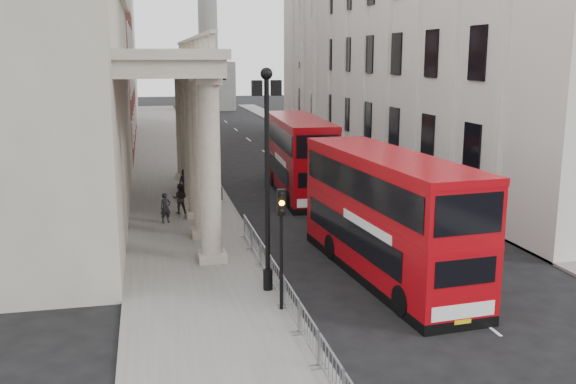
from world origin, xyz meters
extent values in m
plane|color=black|center=(0.00, 0.00, 0.00)|extent=(260.00, 260.00, 0.00)
cube|color=slate|center=(-3.00, 30.00, 0.06)|extent=(6.00, 140.00, 0.12)
cube|color=slate|center=(13.50, 30.00, 0.06)|extent=(3.00, 140.00, 0.12)
cube|color=slate|center=(-0.05, 30.00, 0.07)|extent=(0.20, 140.00, 0.14)
cube|color=gray|center=(-10.50, 18.00, 6.00)|extent=(9.00, 28.00, 12.00)
cube|color=maroon|center=(-10.50, 48.00, 11.00)|extent=(9.00, 32.00, 22.00)
cube|color=gray|center=(-10.50, 80.00, 10.00)|extent=(9.00, 30.00, 20.00)
cube|color=beige|center=(16.00, 32.00, 12.50)|extent=(8.00, 55.00, 25.00)
cube|color=#60605E|center=(6.00, 92.00, 4.00)|extent=(8.00, 8.00, 8.00)
cylinder|color=black|center=(-0.60, 4.00, 0.52)|extent=(0.36, 0.36, 0.80)
cylinder|color=black|center=(-0.60, 4.00, 4.12)|extent=(0.18, 0.18, 8.00)
sphere|color=black|center=(-0.60, 4.00, 8.22)|extent=(0.44, 0.44, 0.44)
cube|color=black|center=(-0.25, 4.00, 7.72)|extent=(0.35, 0.35, 0.55)
cube|color=black|center=(-0.95, 4.00, 7.72)|extent=(0.35, 0.35, 0.55)
cylinder|color=black|center=(-0.60, 20.00, 0.52)|extent=(0.36, 0.36, 0.80)
cylinder|color=black|center=(-0.60, 20.00, 4.12)|extent=(0.18, 0.18, 8.00)
sphere|color=black|center=(-0.60, 20.00, 8.22)|extent=(0.44, 0.44, 0.44)
cube|color=black|center=(-0.25, 20.00, 7.72)|extent=(0.35, 0.35, 0.55)
cube|color=black|center=(-0.95, 20.00, 7.72)|extent=(0.35, 0.35, 0.55)
cylinder|color=black|center=(-0.60, 36.00, 0.52)|extent=(0.36, 0.36, 0.80)
cylinder|color=black|center=(-0.60, 36.00, 4.12)|extent=(0.18, 0.18, 8.00)
sphere|color=black|center=(-0.60, 36.00, 8.22)|extent=(0.44, 0.44, 0.44)
cube|color=black|center=(-0.25, 36.00, 7.72)|extent=(0.35, 0.35, 0.55)
cube|color=black|center=(-0.95, 36.00, 7.72)|extent=(0.35, 0.35, 0.55)
cylinder|color=black|center=(-0.50, 2.00, 1.82)|extent=(0.12, 0.12, 3.40)
cube|color=black|center=(-0.50, 2.00, 3.97)|extent=(0.28, 0.22, 0.90)
sphere|color=black|center=(-0.50, 1.87, 4.27)|extent=(0.18, 0.18, 0.18)
sphere|color=orange|center=(-0.50, 1.87, 3.97)|extent=(0.18, 0.18, 0.18)
sphere|color=black|center=(-0.50, 1.87, 3.67)|extent=(0.18, 0.18, 0.18)
cube|color=gray|center=(-0.35, -3.65, 0.67)|extent=(0.50, 2.30, 1.10)
cube|color=gray|center=(-0.35, -1.30, 0.67)|extent=(0.50, 2.30, 1.10)
cube|color=gray|center=(-0.35, 1.05, 0.67)|extent=(0.50, 2.30, 1.10)
cube|color=gray|center=(-0.35, 3.40, 0.67)|extent=(0.50, 2.30, 1.10)
cube|color=gray|center=(-0.35, 5.75, 0.67)|extent=(0.50, 2.30, 1.10)
cube|color=gray|center=(-0.35, 8.10, 0.67)|extent=(0.50, 2.30, 1.10)
cube|color=gray|center=(-0.35, 10.45, 0.67)|extent=(0.50, 2.30, 1.10)
cube|color=#A1070E|center=(4.46, 4.89, 1.50)|extent=(3.70, 11.82, 2.22)
cube|color=#A1070E|center=(4.46, 4.89, 3.80)|extent=(3.70, 11.82, 1.94)
cube|color=#A1070E|center=(4.46, 4.89, 4.90)|extent=(3.75, 11.87, 0.28)
cube|color=black|center=(4.46, 4.89, 0.19)|extent=(3.73, 11.83, 0.39)
cube|color=black|center=(4.46, 4.89, 1.77)|extent=(3.59, 9.62, 1.11)
cube|color=black|center=(4.46, 4.89, 3.91)|extent=(3.72, 11.17, 1.22)
cube|color=white|center=(4.93, -0.90, 0.72)|extent=(2.33, 0.25, 0.50)
cube|color=yellow|center=(4.93, -0.91, 0.35)|extent=(0.61, 0.09, 0.14)
cylinder|color=black|center=(3.54, 0.76, 0.55)|extent=(0.44, 1.13, 1.11)
cylinder|color=black|center=(6.04, 0.96, 0.55)|extent=(0.44, 1.13, 1.11)
cylinder|color=black|center=(2.99, 7.50, 0.55)|extent=(0.44, 1.13, 1.11)
cylinder|color=black|center=(5.49, 7.70, 0.55)|extent=(0.44, 1.13, 1.11)
cube|color=maroon|center=(4.72, 21.18, 1.48)|extent=(3.35, 11.63, 2.19)
cube|color=maroon|center=(4.72, 21.18, 3.75)|extent=(3.35, 11.63, 1.92)
cube|color=maroon|center=(4.72, 21.18, 4.85)|extent=(3.39, 11.68, 0.27)
cube|color=black|center=(4.72, 21.18, 0.19)|extent=(3.37, 11.63, 0.38)
cube|color=black|center=(4.72, 21.18, 1.75)|extent=(3.30, 9.45, 1.10)
cube|color=black|center=(4.72, 21.18, 3.86)|extent=(3.38, 10.98, 1.21)
cube|color=white|center=(4.41, 15.45, 0.71)|extent=(2.30, 0.19, 0.49)
cube|color=yellow|center=(4.41, 15.44, 0.35)|extent=(0.60, 0.08, 0.14)
cylinder|color=black|center=(3.27, 17.25, 0.55)|extent=(0.41, 1.11, 1.10)
cylinder|color=black|center=(5.74, 17.12, 0.55)|extent=(0.41, 1.11, 1.10)
cylinder|color=black|center=(3.62, 23.93, 0.55)|extent=(0.41, 1.11, 1.10)
cylinder|color=black|center=(6.09, 23.79, 0.55)|extent=(0.41, 1.11, 1.10)
imported|color=black|center=(-4.04, 15.09, 0.92)|extent=(0.68, 0.56, 1.61)
imported|color=#282320|center=(-3.17, 17.07, 0.97)|extent=(0.94, 0.79, 1.71)
imported|color=black|center=(-2.57, 21.69, 1.01)|extent=(1.02, 0.86, 1.78)
camera|label=1|loc=(-4.87, -18.75, 8.81)|focal=40.00mm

